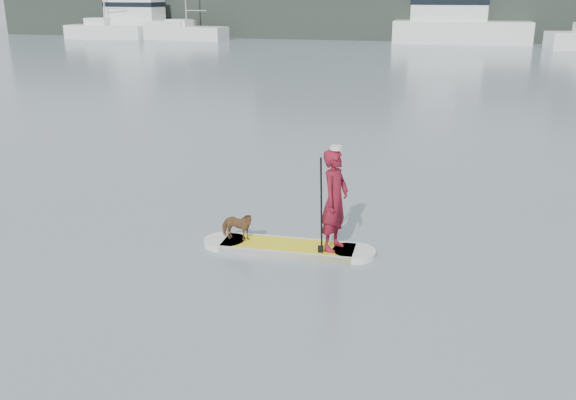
% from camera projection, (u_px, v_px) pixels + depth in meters
% --- Properties ---
extents(ground, '(140.00, 140.00, 0.00)m').
position_uv_depth(ground, '(312.00, 208.00, 14.42)').
color(ground, slate).
rests_on(ground, ground).
extents(paddleboard, '(3.30, 0.85, 0.12)m').
position_uv_depth(paddleboard, '(288.00, 247.00, 12.07)').
color(paddleboard, yellow).
rests_on(paddleboard, ground).
extents(paddler, '(0.61, 0.78, 1.88)m').
position_uv_depth(paddler, '(335.00, 200.00, 11.58)').
color(paddler, maroon).
rests_on(paddler, paddleboard).
extents(white_cap, '(0.22, 0.22, 0.07)m').
position_uv_depth(white_cap, '(336.00, 148.00, 11.27)').
color(white_cap, silver).
rests_on(white_cap, paddler).
extents(dog, '(0.69, 0.35, 0.57)m').
position_uv_depth(dog, '(237.00, 226.00, 12.18)').
color(dog, '#532F1C').
rests_on(dog, paddleboard).
extents(paddle, '(0.10, 0.30, 2.00)m').
position_uv_depth(paddle, '(321.00, 218.00, 11.46)').
color(paddle, black).
rests_on(paddle, ground).
extents(sailboat_a, '(7.99, 2.80, 11.48)m').
position_uv_depth(sailboat_a, '(106.00, 31.00, 63.67)').
color(sailboat_a, white).
rests_on(sailboat_a, ground).
extents(sailboat_b, '(8.22, 3.48, 11.84)m').
position_uv_depth(sailboat_b, '(186.00, 31.00, 62.35)').
color(sailboat_b, white).
rests_on(sailboat_b, ground).
extents(motor_yacht_a, '(12.16, 3.83, 7.28)m').
position_uv_depth(motor_yacht_a, '(456.00, 20.00, 58.05)').
color(motor_yacht_a, white).
rests_on(motor_yacht_a, ground).
extents(motor_yacht_b, '(10.22, 4.29, 6.57)m').
position_uv_depth(motor_yacht_b, '(140.00, 19.00, 64.20)').
color(motor_yacht_b, white).
rests_on(motor_yacht_b, ground).
extents(shore_mass, '(90.00, 6.00, 6.00)m').
position_uv_depth(shore_mass, '(425.00, 8.00, 62.33)').
color(shore_mass, black).
rests_on(shore_mass, ground).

